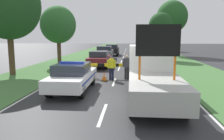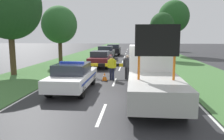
{
  "view_description": "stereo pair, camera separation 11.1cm",
  "coord_description": "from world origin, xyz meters",
  "px_view_note": "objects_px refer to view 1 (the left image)",
  "views": [
    {
      "loc": [
        0.98,
        -9.78,
        2.83
      ],
      "look_at": [
        0.05,
        1.43,
        1.1
      ],
      "focal_mm": 35.0,
      "sensor_mm": 36.0,
      "label": 1
    },
    {
      "loc": [
        1.09,
        -9.77,
        2.83
      ],
      "look_at": [
        0.05,
        1.43,
        1.1
      ],
      "focal_mm": 35.0,
      "sensor_mm": 36.0,
      "label": 2
    }
  ],
  "objects_px": {
    "work_truck": "(152,74)",
    "roadside_tree_near_left": "(8,6)",
    "police_officer": "(111,66)",
    "pedestrian_civilian": "(127,65)",
    "traffic_cone_near_truck": "(157,79)",
    "road_barrier": "(112,66)",
    "roadside_tree_far_left": "(58,25)",
    "queued_car_wagon_maroon": "(99,59)",
    "roadside_tree_near_right": "(172,17)",
    "traffic_cone_centre_front": "(104,77)",
    "queued_car_suv_grey": "(105,52)",
    "roadside_tree_mid_left": "(164,27)",
    "police_car": "(73,76)",
    "traffic_cone_near_police": "(79,76)",
    "queued_car_sedan_black": "(112,50)",
    "roadside_tree_mid_right": "(161,25)"
  },
  "relations": [
    {
      "from": "police_officer",
      "to": "traffic_cone_near_police",
      "type": "bearing_deg",
      "value": -0.22
    },
    {
      "from": "traffic_cone_near_truck",
      "to": "roadside_tree_far_left",
      "type": "height_order",
      "value": "roadside_tree_far_left"
    },
    {
      "from": "queued_car_wagon_maroon",
      "to": "roadside_tree_near_left",
      "type": "height_order",
      "value": "roadside_tree_near_left"
    },
    {
      "from": "police_officer",
      "to": "pedestrian_civilian",
      "type": "xyz_separation_m",
      "value": [
        1.01,
        0.24,
        0.02
      ]
    },
    {
      "from": "police_car",
      "to": "road_barrier",
      "type": "relative_size",
      "value": 1.58
    },
    {
      "from": "pedestrian_civilian",
      "to": "queued_car_suv_grey",
      "type": "xyz_separation_m",
      "value": [
        -2.99,
        12.71,
        -0.09
      ]
    },
    {
      "from": "work_truck",
      "to": "queued_car_suv_grey",
      "type": "xyz_separation_m",
      "value": [
        -4.21,
        17.13,
        -0.29
      ]
    },
    {
      "from": "queued_car_wagon_maroon",
      "to": "roadside_tree_mid_right",
      "type": "relative_size",
      "value": 0.74
    },
    {
      "from": "queued_car_wagon_maroon",
      "to": "roadside_tree_mid_left",
      "type": "height_order",
      "value": "roadside_tree_mid_left"
    },
    {
      "from": "work_truck",
      "to": "pedestrian_civilian",
      "type": "distance_m",
      "value": 4.59
    },
    {
      "from": "work_truck",
      "to": "police_officer",
      "type": "height_order",
      "value": "work_truck"
    },
    {
      "from": "queued_car_suv_grey",
      "to": "roadside_tree_far_left",
      "type": "relative_size",
      "value": 0.76
    },
    {
      "from": "police_car",
      "to": "roadside_tree_far_left",
      "type": "xyz_separation_m",
      "value": [
        -4.09,
        10.24,
        3.21
      ]
    },
    {
      "from": "police_car",
      "to": "roadside_tree_mid_left",
      "type": "relative_size",
      "value": 0.74
    },
    {
      "from": "traffic_cone_centre_front",
      "to": "roadside_tree_mid_right",
      "type": "relative_size",
      "value": 0.1
    },
    {
      "from": "queued_car_wagon_maroon",
      "to": "roadside_tree_mid_left",
      "type": "distance_m",
      "value": 27.21
    },
    {
      "from": "road_barrier",
      "to": "queued_car_suv_grey",
      "type": "xyz_separation_m",
      "value": [
        -1.93,
        12.33,
        0.04
      ]
    },
    {
      "from": "traffic_cone_near_truck",
      "to": "work_truck",
      "type": "bearing_deg",
      "value": -101.32
    },
    {
      "from": "roadside_tree_far_left",
      "to": "police_car",
      "type": "bearing_deg",
      "value": -68.21
    },
    {
      "from": "queued_car_wagon_maroon",
      "to": "queued_car_suv_grey",
      "type": "bearing_deg",
      "value": -87.16
    },
    {
      "from": "work_truck",
      "to": "roadside_tree_near_left",
      "type": "xyz_separation_m",
      "value": [
        -9.69,
        5.3,
        3.82
      ]
    },
    {
      "from": "work_truck",
      "to": "queued_car_sedan_black",
      "type": "relative_size",
      "value": 1.44
    },
    {
      "from": "work_truck",
      "to": "pedestrian_civilian",
      "type": "bearing_deg",
      "value": -77.02
    },
    {
      "from": "road_barrier",
      "to": "roadside_tree_near_right",
      "type": "relative_size",
      "value": 0.36
    },
    {
      "from": "roadside_tree_near_left",
      "to": "roadside_tree_far_left",
      "type": "distance_m",
      "value": 6.29
    },
    {
      "from": "work_truck",
      "to": "police_officer",
      "type": "xyz_separation_m",
      "value": [
        -2.24,
        4.18,
        -0.21
      ]
    },
    {
      "from": "roadside_tree_far_left",
      "to": "traffic_cone_near_truck",
      "type": "bearing_deg",
      "value": -42.54
    },
    {
      "from": "road_barrier",
      "to": "roadside_tree_far_left",
      "type": "xyz_separation_m",
      "value": [
        -5.81,
        6.5,
        3.14
      ]
    },
    {
      "from": "police_car",
      "to": "queued_car_wagon_maroon",
      "type": "height_order",
      "value": "police_car"
    },
    {
      "from": "pedestrian_civilian",
      "to": "traffic_cone_near_truck",
      "type": "distance_m",
      "value": 2.31
    },
    {
      "from": "queued_car_suv_grey",
      "to": "roadside_tree_far_left",
      "type": "bearing_deg",
      "value": 56.34
    },
    {
      "from": "pedestrian_civilian",
      "to": "queued_car_wagon_maroon",
      "type": "relative_size",
      "value": 0.38
    },
    {
      "from": "traffic_cone_centre_front",
      "to": "traffic_cone_near_truck",
      "type": "bearing_deg",
      "value": -8.02
    },
    {
      "from": "roadside_tree_near_left",
      "to": "roadside_tree_far_left",
      "type": "bearing_deg",
      "value": 75.1
    },
    {
      "from": "traffic_cone_centre_front",
      "to": "road_barrier",
      "type": "bearing_deg",
      "value": 69.7
    },
    {
      "from": "road_barrier",
      "to": "police_car",
      "type": "bearing_deg",
      "value": -121.2
    },
    {
      "from": "traffic_cone_near_police",
      "to": "traffic_cone_near_truck",
      "type": "distance_m",
      "value": 4.98
    },
    {
      "from": "queued_car_wagon_maroon",
      "to": "queued_car_suv_grey",
      "type": "distance_m",
      "value": 7.18
    },
    {
      "from": "queued_car_wagon_maroon",
      "to": "roadside_tree_near_right",
      "type": "xyz_separation_m",
      "value": [
        9.04,
        14.31,
        4.95
      ]
    },
    {
      "from": "traffic_cone_near_truck",
      "to": "road_barrier",
      "type": "bearing_deg",
      "value": 152.52
    },
    {
      "from": "roadside_tree_far_left",
      "to": "roadside_tree_near_right",
      "type": "bearing_deg",
      "value": 44.32
    },
    {
      "from": "police_car",
      "to": "police_officer",
      "type": "distance_m",
      "value": 3.59
    },
    {
      "from": "police_car",
      "to": "roadside_tree_near_right",
      "type": "distance_m",
      "value": 25.45
    },
    {
      "from": "police_officer",
      "to": "traffic_cone_near_truck",
      "type": "relative_size",
      "value": 2.76
    },
    {
      "from": "pedestrian_civilian",
      "to": "traffic_cone_near_police",
      "type": "relative_size",
      "value": 2.96
    },
    {
      "from": "traffic_cone_near_police",
      "to": "roadside_tree_near_right",
      "type": "height_order",
      "value": "roadside_tree_near_right"
    },
    {
      "from": "police_car",
      "to": "queued_car_wagon_maroon",
      "type": "xyz_separation_m",
      "value": [
        0.15,
        8.89,
        0.04
      ]
    },
    {
      "from": "road_barrier",
      "to": "roadside_tree_mid_right",
      "type": "distance_m",
      "value": 13.98
    },
    {
      "from": "traffic_cone_near_truck",
      "to": "roadside_tree_near_right",
      "type": "height_order",
      "value": "roadside_tree_near_right"
    },
    {
      "from": "road_barrier",
      "to": "queued_car_wagon_maroon",
      "type": "xyz_separation_m",
      "value": [
        -1.58,
        5.16,
        -0.03
      ]
    }
  ]
}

